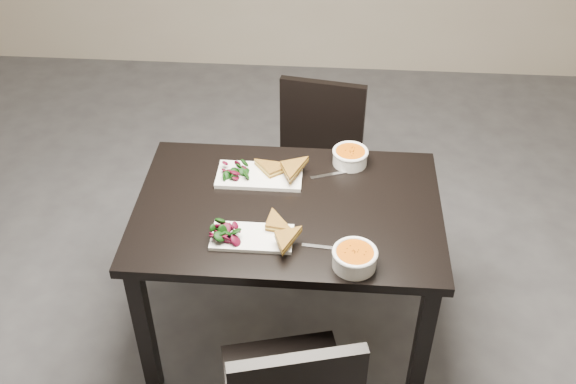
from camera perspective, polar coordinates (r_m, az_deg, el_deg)
The scene contains 13 objects.
ground at distance 3.22m, azimuth -5.90°, elevation -10.75°, with size 5.00×5.00×0.00m, color #47474C.
table at distance 2.69m, azimuth -0.00°, elevation -2.81°, with size 1.20×0.80×0.75m.
chair_far at distance 3.34m, azimuth 2.44°, elevation 2.91°, with size 0.48×0.48×0.85m.
plate_near at distance 2.48m, azimuth -3.06°, elevation -3.86°, with size 0.30×0.15×0.02m, color white.
sandwich_near at distance 2.47m, azimuth -1.55°, elevation -3.16°, with size 0.15×0.11×0.05m, color #A07421, non-canonical shape.
salad_near at distance 2.48m, azimuth -5.39°, elevation -3.25°, with size 0.09×0.08×0.04m, color black, non-canonical shape.
soup_bowl_near at distance 2.37m, azimuth 5.68°, elevation -5.54°, with size 0.16×0.16×0.07m.
cutlery_near at distance 2.45m, azimuth 3.27°, elevation -4.73°, with size 0.18×0.02×0.00m, color silver.
plate_far at distance 2.77m, azimuth -2.44°, elevation 1.38°, with size 0.35×0.18×0.02m, color white.
sandwich_far at distance 2.73m, azimuth -1.13°, elevation 1.75°, with size 0.18×0.13×0.06m, color #A07421, non-canonical shape.
salad_far at distance 2.76m, azimuth -4.52°, elevation 2.01°, with size 0.11×0.10×0.05m, color black, non-canonical shape.
soup_bowl_far at distance 2.84m, azimuth 5.30°, elevation 3.07°, with size 0.15×0.15×0.07m.
cutlery_far at distance 2.79m, azimuth 3.69°, elevation 1.49°, with size 0.18×0.02×0.00m, color silver.
Camera 1 is at (0.48, -2.05, 2.44)m, focal length 41.88 mm.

